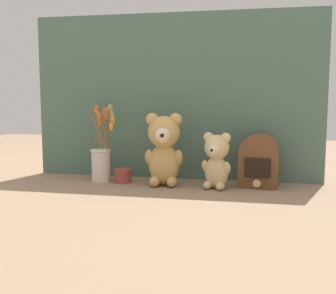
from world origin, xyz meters
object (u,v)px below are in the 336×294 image
Objects in this scene: teddy_bear_large at (164,148)px; flower_vase at (102,156)px; vintage_radio at (259,161)px; decorative_tin_tall at (123,176)px; teddy_bear_medium at (216,159)px.

teddy_bear_large is 0.89× the size of flower_vase.
vintage_radio is at bearing 2.03° from flower_vase.
vintage_radio is (0.39, 0.05, -0.05)m from teddy_bear_large.
teddy_bear_large is 3.93× the size of decorative_tin_tall.
vintage_radio is (0.68, 0.02, -0.01)m from flower_vase.
teddy_bear_medium is at bearing -157.43° from vintage_radio.
flower_vase reaches higher than teddy_bear_medium.
decorative_tin_tall is at bearing 174.51° from teddy_bear_medium.
teddy_bear_medium is 2.96× the size of decorative_tin_tall.
teddy_bear_large reaches higher than decorative_tin_tall.
flower_vase is at bearing 174.54° from teddy_bear_large.
flower_vase is 4.42× the size of decorative_tin_tall.
flower_vase is (-0.28, 0.03, -0.04)m from teddy_bear_large.
teddy_bear_large is 0.23m from decorative_tin_tall.
teddy_bear_large is at bearing -172.56° from vintage_radio.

